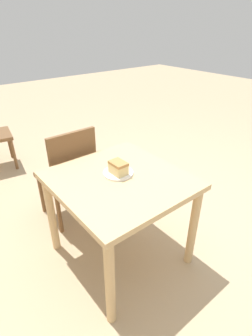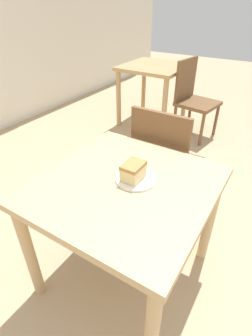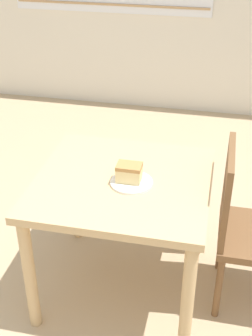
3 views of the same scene
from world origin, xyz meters
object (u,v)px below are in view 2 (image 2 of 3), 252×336
Objects in this scene: cake_slice at (133,171)px; chair_far_corner at (193,97)px; dining_table_near at (126,200)px; chair_near_window at (165,161)px; plate at (136,179)px; dining_table_far at (154,76)px.

chair_far_corner is at bearing 11.34° from cake_slice.
chair_near_window reaches higher than dining_table_near.
plate is 1.72× the size of cake_slice.
dining_table_far is at bearing 89.79° from chair_far_corner.
dining_table_near is at bearing -160.20° from chair_far_corner.
plate is (-2.05, -0.42, 0.24)m from chair_far_corner.
dining_table_near is 4.17× the size of plate.
dining_table_near is at bearing -156.24° from dining_table_far.
chair_far_corner is 2.13m from cake_slice.
chair_far_corner is (2.10, 0.40, -0.12)m from dining_table_near.
cake_slice reaches higher than plate.
chair_near_window and chair_far_corner have the same top height.
chair_near_window is (-1.57, -0.90, -0.14)m from dining_table_far.
cake_slice is (-2.16, -0.99, 0.15)m from dining_table_far.
plate is at bearing -33.12° from cake_slice.
chair_far_corner is 2.11m from plate.
chair_near_window is 1.51m from chair_far_corner.
dining_table_far is (2.20, 0.97, 0.02)m from dining_table_near.
chair_near_window reaches higher than plate.
plate is at bearing -155.14° from dining_table_far.
chair_far_corner is at bearing 10.65° from dining_table_near.
dining_table_near is 0.17m from cake_slice.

